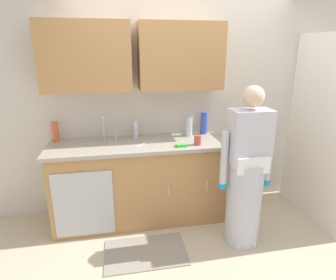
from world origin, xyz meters
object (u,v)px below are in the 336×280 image
(person_at_sink, at_px, (246,181))
(knife_on_counter, at_px, (143,144))
(bottle_water_tall, at_px, (55,132))
(sponge, at_px, (181,145))
(bottle_soap, at_px, (136,129))
(bottle_dish_liquid, at_px, (204,123))
(cup_by_sink, at_px, (198,140))
(bottle_cleaner_spray, at_px, (189,126))
(sink, at_px, (108,145))

(person_at_sink, height_order, knife_on_counter, person_at_sink)
(bottle_water_tall, bearing_deg, sponge, -17.67)
(bottle_water_tall, bearing_deg, bottle_soap, -1.90)
(sponge, bearing_deg, bottle_dish_liquid, 48.93)
(bottle_water_tall, xyz_separation_m, sponge, (1.34, -0.43, -0.10))
(bottle_dish_liquid, height_order, bottle_soap, bottle_dish_liquid)
(person_at_sink, xyz_separation_m, knife_on_counter, (-0.95, 0.58, 0.25))
(bottle_soap, xyz_separation_m, cup_by_sink, (0.64, -0.37, -0.05))
(bottle_soap, distance_m, knife_on_counter, 0.26)
(bottle_cleaner_spray, bearing_deg, cup_by_sink, -88.68)
(bottle_cleaner_spray, bearing_deg, person_at_sink, -64.55)
(bottle_water_tall, bearing_deg, sink, -19.52)
(person_at_sink, xyz_separation_m, bottle_soap, (-1.01, 0.81, 0.35))
(sink, relative_size, cup_by_sink, 4.72)
(bottle_dish_liquid, relative_size, sponge, 2.41)
(cup_by_sink, bearing_deg, person_at_sink, -50.26)
(knife_on_counter, bearing_deg, bottle_cleaner_spray, 151.50)
(bottle_water_tall, relative_size, sponge, 2.06)
(bottle_water_tall, xyz_separation_m, cup_by_sink, (1.52, -0.40, -0.06))
(bottle_cleaner_spray, height_order, sponge, bottle_cleaner_spray)
(bottle_soap, bearing_deg, knife_on_counter, -76.72)
(person_at_sink, relative_size, bottle_soap, 7.57)
(sponge, bearing_deg, cup_by_sink, 8.98)
(cup_by_sink, bearing_deg, sink, 168.45)
(sink, distance_m, bottle_soap, 0.38)
(bottle_water_tall, xyz_separation_m, knife_on_counter, (0.94, -0.27, -0.11))
(bottle_soap, height_order, sponge, bottle_soap)
(bottle_water_tall, bearing_deg, knife_on_counter, -15.79)
(bottle_dish_liquid, bearing_deg, sponge, -131.07)
(bottle_dish_liquid, bearing_deg, knife_on_counter, -160.33)
(bottle_water_tall, height_order, knife_on_counter, bottle_water_tall)
(person_at_sink, bearing_deg, sink, 154.23)
(person_at_sink, relative_size, bottle_dish_liquid, 6.12)
(bottle_cleaner_spray, distance_m, cup_by_sink, 0.36)
(bottle_soap, bearing_deg, cup_by_sink, -29.90)
(person_at_sink, height_order, bottle_soap, person_at_sink)
(knife_on_counter, bearing_deg, bottle_soap, -126.23)
(person_at_sink, height_order, bottle_cleaner_spray, person_at_sink)
(person_at_sink, relative_size, knife_on_counter, 6.75)
(sink, height_order, knife_on_counter, sink)
(bottle_dish_liquid, xyz_separation_m, knife_on_counter, (-0.77, -0.28, -0.13))
(sink, distance_m, bottle_cleaner_spray, 0.97)
(cup_by_sink, bearing_deg, bottle_dish_liquid, 64.62)
(sink, bearing_deg, person_at_sink, -25.77)
(person_at_sink, bearing_deg, knife_on_counter, 148.85)
(bottle_soap, relative_size, knife_on_counter, 0.89)
(sink, xyz_separation_m, bottle_soap, (0.32, 0.17, 0.12))
(bottle_soap, distance_m, bottle_cleaner_spray, 0.63)
(bottle_water_tall, distance_m, cup_by_sink, 1.57)
(person_at_sink, height_order, sponge, person_at_sink)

